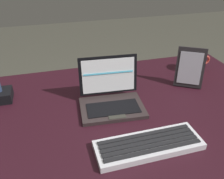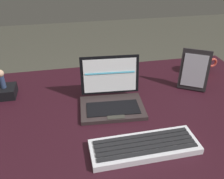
# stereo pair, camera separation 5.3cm
# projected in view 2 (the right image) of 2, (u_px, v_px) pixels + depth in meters

# --- Properties ---
(desk) EXTENTS (1.43, 0.84, 0.73)m
(desk) POSITION_uv_depth(u_px,v_px,m) (112.00, 121.00, 1.00)
(desk) COLOR black
(desk) RESTS_ON ground
(laptop_front) EXTENTS (0.26, 0.22, 0.19)m
(laptop_front) POSITION_uv_depth(u_px,v_px,m) (112.00, 98.00, 0.97)
(laptop_front) COLOR #2F2526
(laptop_front) RESTS_ON desk
(external_keyboard) EXTENTS (0.35, 0.12, 0.03)m
(external_keyboard) POSITION_uv_depth(u_px,v_px,m) (144.00, 146.00, 0.77)
(external_keyboard) COLOR silver
(external_keyboard) RESTS_ON desk
(photo_frame) EXTENTS (0.13, 0.10, 0.18)m
(photo_frame) POSITION_uv_depth(u_px,v_px,m) (194.00, 70.00, 1.07)
(photo_frame) COLOR #272326
(photo_frame) RESTS_ON desk
(figurine_stand) EXTENTS (0.09, 0.09, 0.04)m
(figurine_stand) POSITION_uv_depth(u_px,v_px,m) (5.00, 92.00, 1.04)
(figurine_stand) COLOR black
(figurine_stand) RESTS_ON desk
(figurine) EXTENTS (0.03, 0.03, 0.08)m
(figurine) POSITION_uv_depth(u_px,v_px,m) (1.00, 78.00, 1.01)
(figurine) COLOR navy
(figurine) RESTS_ON figurine_stand
(coffee_mug) EXTENTS (0.13, 0.08, 0.10)m
(coffee_mug) POSITION_uv_depth(u_px,v_px,m) (202.00, 64.00, 1.22)
(coffee_mug) COLOR #BB4137
(coffee_mug) RESTS_ON desk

